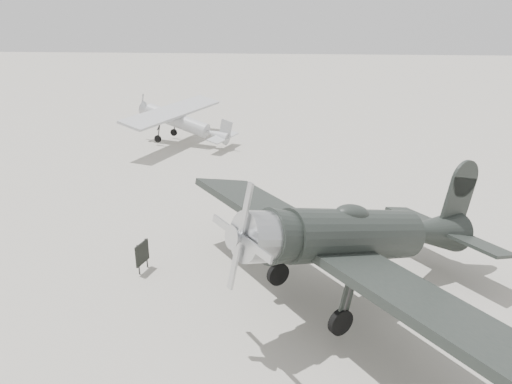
# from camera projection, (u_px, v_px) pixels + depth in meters

# --- Properties ---
(ground) EXTENTS (160.00, 160.00, 0.00)m
(ground) POSITION_uv_depth(u_px,v_px,m) (235.00, 248.00, 19.83)
(ground) COLOR gray
(ground) RESTS_ON ground
(lowwing_monoplane) EXTENTS (11.30, 12.38, 4.44)m
(lowwing_monoplane) POSITION_uv_depth(u_px,v_px,m) (363.00, 236.00, 15.49)
(lowwing_monoplane) COLOR black
(lowwing_monoplane) RESTS_ON ground
(highwing_monoplane) EXTENTS (7.11, 9.83, 2.82)m
(highwing_monoplane) POSITION_uv_depth(u_px,v_px,m) (181.00, 119.00, 33.78)
(highwing_monoplane) COLOR #95979A
(highwing_monoplane) RESTS_ON ground
(sign_board) EXTENTS (0.27, 0.79, 1.16)m
(sign_board) POSITION_uv_depth(u_px,v_px,m) (142.00, 254.00, 17.88)
(sign_board) COLOR #333333
(sign_board) RESTS_ON ground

